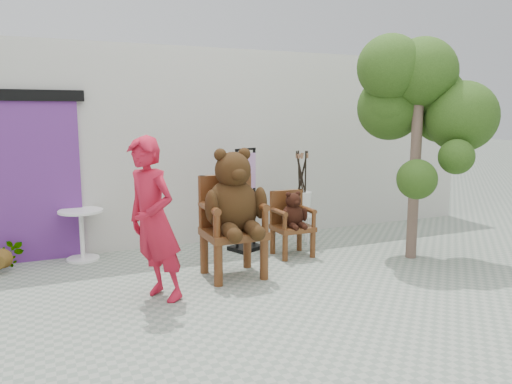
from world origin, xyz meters
The scene contains 11 objects.
ground_plane centered at (0.00, 0.00, 0.00)m, with size 60.00×60.00×0.00m, color gray.
back_wall centered at (0.00, 3.10, 1.50)m, with size 9.00×1.00×3.00m, color beige.
doorway centered at (-3.00, 2.58, 1.16)m, with size 1.40×0.11×2.33m.
chair_big centered at (-0.77, 0.87, 0.90)m, with size 0.79×0.84×1.60m.
chair_small centered at (0.33, 1.39, 0.56)m, with size 0.53×0.50×0.93m.
person centered at (-1.85, 0.40, 0.89)m, with size 0.65×0.43×1.78m, color #B5162D.
cafe_table centered at (-2.44, 2.35, 0.44)m, with size 0.60×0.60×0.70m.
display_stand centered at (-0.16, 1.92, 0.58)m, with size 0.55×0.49×1.51m.
stool_bucket centered at (0.77, 1.91, 0.64)m, with size 0.32×0.32×1.45m.
tree centered at (1.90, 0.69, 2.20)m, with size 1.76×1.70×3.07m.
potted_plant centered at (-3.40, 2.22, 0.22)m, with size 0.40×0.34×0.44m, color #1A350E.
Camera 1 is at (-2.94, -4.76, 2.02)m, focal length 35.00 mm.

